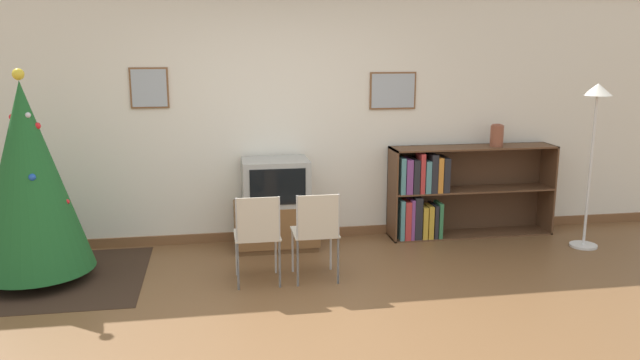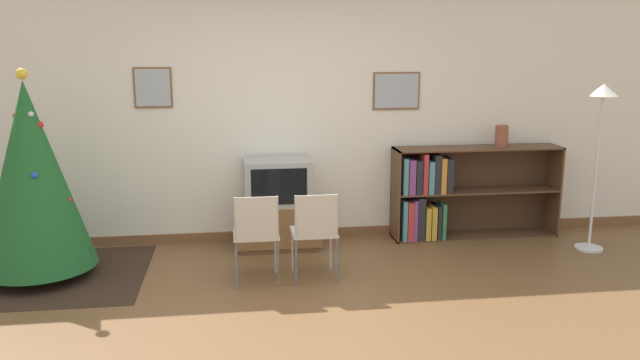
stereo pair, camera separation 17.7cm
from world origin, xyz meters
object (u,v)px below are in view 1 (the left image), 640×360
at_px(television, 275,182).
at_px(folding_chair_left, 258,233).
at_px(bookshelf, 443,192).
at_px(vase, 497,135).
at_px(christmas_tree, 29,178).
at_px(standing_lamp, 595,123).
at_px(tv_console, 276,225).
at_px(folding_chair_right, 316,231).

height_order(television, folding_chair_left, television).
bearing_deg(bookshelf, vase, -2.23).
height_order(folding_chair_left, bookshelf, bookshelf).
height_order(christmas_tree, standing_lamp, christmas_tree).
distance_m(vase, standing_lamp, 0.98).
relative_size(folding_chair_left, bookshelf, 0.45).
height_order(christmas_tree, television, christmas_tree).
distance_m(television, standing_lamp, 3.29).
bearing_deg(folding_chair_left, vase, 21.93).
relative_size(vase, standing_lamp, 0.14).
bearing_deg(folding_chair_left, tv_console, 75.77).
height_order(christmas_tree, folding_chair_right, christmas_tree).
relative_size(bookshelf, standing_lamp, 1.07).
bearing_deg(standing_lamp, folding_chair_left, -171.81).
bearing_deg(vase, tv_console, -178.62).
bearing_deg(television, bookshelf, 2.60).
bearing_deg(vase, folding_chair_left, -158.07).
bearing_deg(christmas_tree, bookshelf, 9.29).
distance_m(tv_console, bookshelf, 1.86).
bearing_deg(standing_lamp, tv_console, 170.64).
distance_m(christmas_tree, bookshelf, 4.13).
relative_size(christmas_tree, tv_console, 2.19).
xyz_separation_m(tv_console, standing_lamp, (3.19, -0.53, 1.07)).
bearing_deg(vase, folding_chair_right, -153.48).
relative_size(christmas_tree, folding_chair_right, 2.29).
bearing_deg(christmas_tree, vase, 7.87).
bearing_deg(vase, bookshelf, 177.77).
height_order(christmas_tree, bookshelf, christmas_tree).
distance_m(television, folding_chair_right, 1.08).
xyz_separation_m(television, vase, (2.42, 0.06, 0.42)).
bearing_deg(folding_chair_right, tv_console, 104.23).
distance_m(bookshelf, standing_lamp, 1.69).
relative_size(folding_chair_right, standing_lamp, 0.48).
distance_m(folding_chair_right, bookshelf, 1.93).
relative_size(christmas_tree, bookshelf, 1.03).
height_order(tv_console, bookshelf, bookshelf).
bearing_deg(standing_lamp, christmas_tree, -179.40).
bearing_deg(christmas_tree, folding_chair_left, -12.71).
bearing_deg(vase, standing_lamp, -37.34).
height_order(tv_console, folding_chair_left, folding_chair_left).
xyz_separation_m(television, folding_chair_right, (0.26, -1.02, -0.23)).
relative_size(tv_console, television, 1.27).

